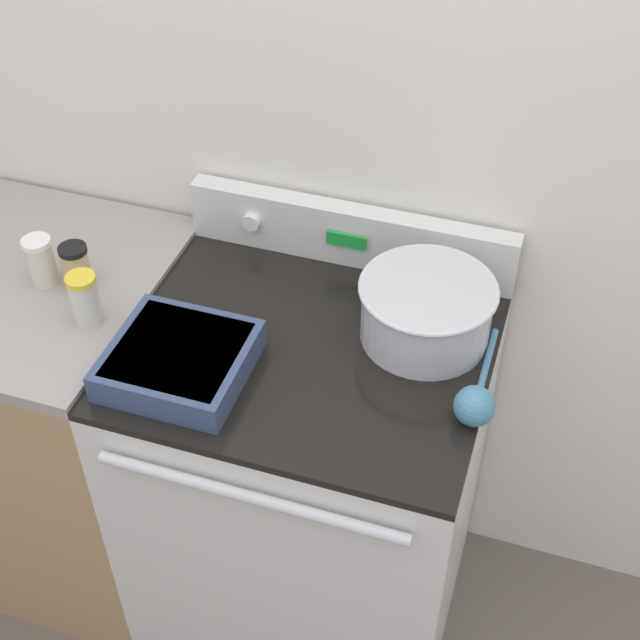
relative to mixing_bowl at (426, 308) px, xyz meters
The scene contains 10 objects.
kitchen_wall 0.41m from the mixing_bowl, 130.43° to the left, with size 8.00×0.05×2.50m.
stove_range 0.60m from the mixing_bowl, 155.29° to the right, with size 0.74×0.67×0.94m.
control_panel 0.29m from the mixing_bowl, 138.17° to the left, with size 0.74×0.07×0.14m.
side_counter 1.04m from the mixing_bowl, behind, with size 0.58×0.64×0.96m.
mixing_bowl is the anchor object (origin of this frame).
casserole_dish 0.50m from the mixing_bowl, 149.88° to the right, with size 0.27×0.26×0.06m.
ladle 0.23m from the mixing_bowl, 53.25° to the right, with size 0.08×0.29×0.08m.
spice_jar_yellow_cap 0.69m from the mixing_bowl, 164.48° to the right, with size 0.06×0.06×0.12m.
spice_jar_black_cap 0.75m from the mixing_bowl, behind, with size 0.06×0.06×0.11m.
spice_jar_white_cap 0.83m from the mixing_bowl, behind, with size 0.06×0.06×0.11m.
Camera 1 is at (0.43, -0.92, 2.20)m, focal length 50.00 mm.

